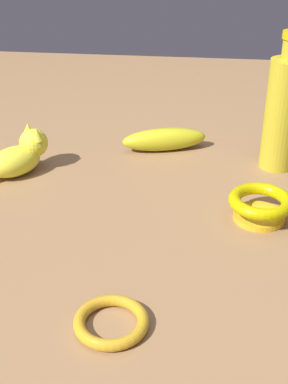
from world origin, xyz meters
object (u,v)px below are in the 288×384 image
at_px(bangle, 111,322).
at_px(bowl, 260,205).
at_px(banana, 164,139).
at_px(cat_figurine, 20,155).
at_px(bottle_tall, 283,112).

relative_size(bangle, bowl, 0.89).
relative_size(banana, bangle, 1.86).
relative_size(banana, cat_figurine, 1.44).
distance_m(bottle_tall, banana, 0.25).
relative_size(banana, bowl, 1.67).
relative_size(bottle_tall, banana, 1.48).
bearing_deg(bowl, bottle_tall, 77.07).
bearing_deg(bottle_tall, bowl, -102.93).
bearing_deg(banana, bangle, -108.90).
xyz_separation_m(bottle_tall, bowl, (-0.05, -0.20, -0.09)).
bearing_deg(cat_figurine, bowl, -14.88).
bearing_deg(bottle_tall, banana, 167.75).
height_order(banana, bangle, banana).
relative_size(cat_figurine, bowl, 1.16).
distance_m(banana, bowl, 0.31).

